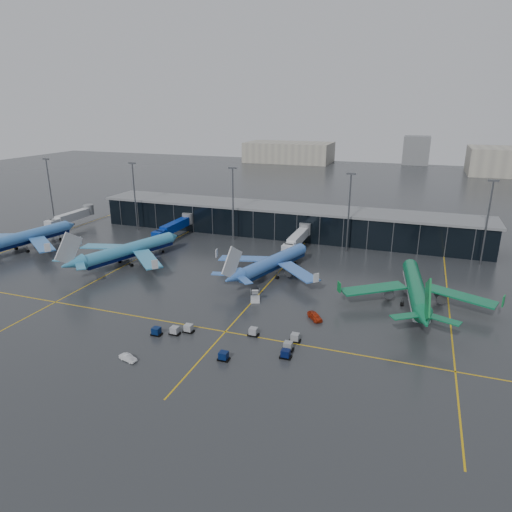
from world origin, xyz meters
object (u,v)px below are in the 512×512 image
(airliner_klm_west, at_px, (25,230))
(airliner_arkefly, at_px, (129,242))
(service_van_red, at_px, (315,316))
(service_van_white, at_px, (128,358))
(airliner_klm_near, at_px, (273,254))
(baggage_carts, at_px, (232,339))
(airliner_aer_lingus, at_px, (417,278))
(mobile_airstair, at_px, (255,298))

(airliner_klm_west, bearing_deg, airliner_arkefly, 9.79)
(service_van_red, height_order, service_van_white, service_van_red)
(airliner_klm_near, distance_m, service_van_red, 29.76)
(airliner_arkefly, height_order, baggage_carts, airliner_arkefly)
(airliner_arkefly, height_order, service_van_red, airliner_arkefly)
(airliner_klm_near, height_order, baggage_carts, airliner_klm_near)
(service_van_white, bearing_deg, airliner_klm_near, 1.34)
(baggage_carts, bearing_deg, airliner_klm_near, 95.69)
(service_van_red, bearing_deg, service_van_white, -174.47)
(airliner_klm_near, distance_m, airliner_aer_lingus, 38.59)
(airliner_klm_west, bearing_deg, baggage_carts, -12.08)
(airliner_aer_lingus, bearing_deg, service_van_red, -147.93)
(airliner_klm_near, bearing_deg, airliner_aer_lingus, 6.63)
(airliner_arkefly, xyz_separation_m, airliner_klm_near, (43.75, 4.72, -0.49))
(mobile_airstair, bearing_deg, airliner_klm_near, 74.24)
(airliner_aer_lingus, distance_m, service_van_white, 67.52)
(airliner_klm_west, xyz_separation_m, airliner_arkefly, (40.11, 0.22, -0.12))
(airliner_klm_west, xyz_separation_m, baggage_carts, (87.81, -34.69, -5.94))
(airliner_klm_west, distance_m, mobile_airstair, 86.45)
(airliner_aer_lingus, relative_size, mobile_airstair, 11.27)
(airliner_arkefly, relative_size, airliner_aer_lingus, 1.01)
(airliner_arkefly, height_order, airliner_aer_lingus, airliner_arkefly)
(airliner_klm_west, height_order, airliner_arkefly, airliner_klm_west)
(airliner_klm_west, bearing_deg, airliner_aer_lingus, 8.44)
(airliner_aer_lingus, xyz_separation_m, service_van_red, (-20.61, -16.49, -5.70))
(airliner_arkefly, xyz_separation_m, mobile_airstair, (45.06, -13.83, -5.81))
(airliner_arkefly, relative_size, airliner_klm_near, 1.08)
(mobile_airstair, bearing_deg, service_van_red, -37.37)
(airliner_aer_lingus, xyz_separation_m, baggage_carts, (-33.97, -32.49, -5.75))
(airliner_arkefly, relative_size, mobile_airstair, 11.40)
(airliner_klm_west, relative_size, airliner_aer_lingus, 1.03)
(airliner_arkefly, height_order, mobile_airstair, airliner_arkefly)
(mobile_airstair, bearing_deg, airliner_klm_west, 151.13)
(baggage_carts, bearing_deg, airliner_arkefly, 143.81)
(mobile_airstair, height_order, service_van_white, mobile_airstair)
(service_van_red, bearing_deg, airliner_klm_near, 86.96)
(mobile_airstair, distance_m, service_van_red, 16.79)
(airliner_arkefly, xyz_separation_m, baggage_carts, (47.70, -34.91, -5.82))
(airliner_aer_lingus, relative_size, baggage_carts, 1.41)
(airliner_klm_west, distance_m, service_van_white, 86.58)
(baggage_carts, bearing_deg, service_van_white, -140.70)
(airliner_aer_lingus, distance_m, service_van_red, 27.00)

